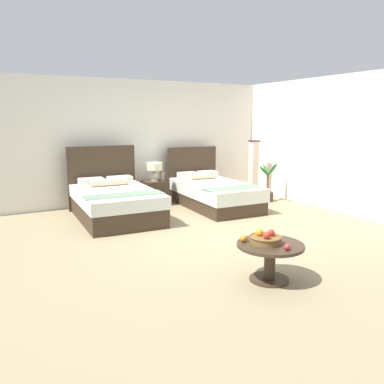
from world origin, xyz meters
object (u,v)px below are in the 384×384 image
(loose_apple, at_px, (287,247))
(loose_orange, at_px, (244,238))
(bed_near_corner, at_px, (213,193))
(fruit_bowl, at_px, (265,239))
(potted_palm, at_px, (268,190))
(coffee_table, at_px, (270,254))
(table_lamp, at_px, (155,169))
(bed_near_window, at_px, (115,202))
(vase, at_px, (162,176))
(nightstand, at_px, (155,193))
(floor_lamp_corner, at_px, (253,169))

(loose_apple, height_order, loose_orange, loose_orange)
(bed_near_corner, height_order, fruit_bowl, bed_near_corner)
(potted_palm, bearing_deg, loose_apple, -126.57)
(fruit_bowl, bearing_deg, bed_near_corner, 67.52)
(bed_near_corner, bearing_deg, potted_palm, -4.90)
(bed_near_corner, xyz_separation_m, coffee_table, (-1.45, -3.65, 0.02))
(table_lamp, xyz_separation_m, fruit_bowl, (-0.47, -4.36, -0.30))
(bed_near_window, bearing_deg, bed_near_corner, 0.03)
(table_lamp, height_order, potted_palm, table_lamp)
(table_lamp, bearing_deg, loose_apple, -95.04)
(bed_near_corner, distance_m, fruit_bowl, 3.91)
(table_lamp, distance_m, vase, 0.23)
(coffee_table, distance_m, fruit_bowl, 0.19)
(bed_near_corner, distance_m, loose_orange, 3.83)
(fruit_bowl, bearing_deg, vase, 81.84)
(potted_palm, bearing_deg, vase, 160.20)
(nightstand, relative_size, potted_palm, 0.59)
(bed_near_corner, xyz_separation_m, potted_palm, (1.38, -0.12, -0.04))
(loose_apple, height_order, potted_palm, potted_palm)
(vase, bearing_deg, potted_palm, -19.80)
(fruit_bowl, relative_size, loose_apple, 5.02)
(coffee_table, height_order, fruit_bowl, fruit_bowl)
(nightstand, bearing_deg, fruit_bowl, -96.15)
(table_lamp, bearing_deg, fruit_bowl, -96.12)
(bed_near_corner, bearing_deg, coffee_table, -111.68)
(coffee_table, height_order, loose_orange, loose_orange)
(nightstand, xyz_separation_m, floor_lamp_corner, (2.47, -0.21, 0.41))
(nightstand, height_order, potted_palm, potted_palm)
(loose_apple, distance_m, potted_palm, 4.73)
(loose_apple, bearing_deg, floor_lamp_corner, 56.98)
(bed_near_window, distance_m, loose_orange, 3.48)
(coffee_table, bearing_deg, floor_lamp_corner, 55.23)
(table_lamp, height_order, vase, table_lamp)
(loose_apple, relative_size, loose_orange, 0.87)
(fruit_bowl, bearing_deg, loose_orange, 138.17)
(table_lamp, distance_m, loose_orange, 4.26)
(coffee_table, bearing_deg, bed_near_window, 100.92)
(nightstand, height_order, loose_orange, nightstand)
(bed_near_corner, bearing_deg, vase, 141.65)
(vase, relative_size, loose_orange, 2.46)
(bed_near_corner, relative_size, vase, 10.88)
(table_lamp, height_order, coffee_table, table_lamp)
(floor_lamp_corner, distance_m, potted_palm, 0.77)
(table_lamp, bearing_deg, coffee_table, -95.52)
(bed_near_window, relative_size, loose_orange, 25.20)
(vase, bearing_deg, coffee_table, -97.54)
(loose_apple, bearing_deg, vase, 83.05)
(floor_lamp_corner, bearing_deg, table_lamp, 174.78)
(loose_apple, distance_m, floor_lamp_corner, 5.29)
(table_lamp, distance_m, coffee_table, 4.45)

